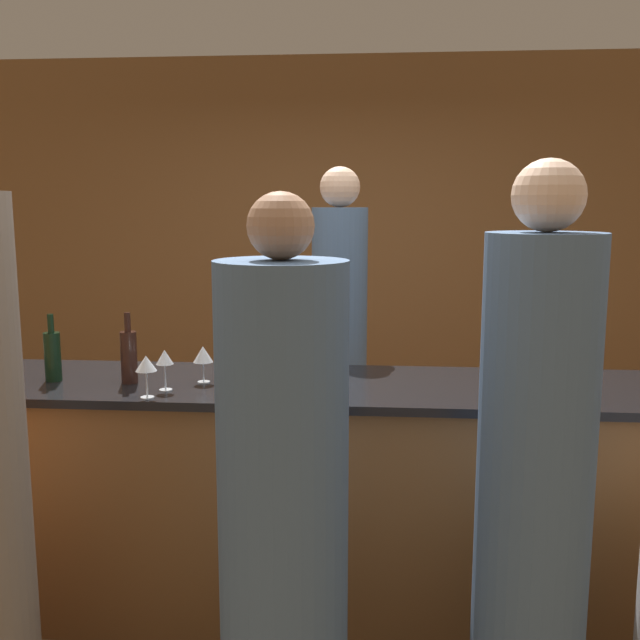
{
  "coord_description": "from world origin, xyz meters",
  "views": [
    {
      "loc": [
        0.27,
        -2.89,
        1.75
      ],
      "look_at": [
        0.03,
        0.1,
        1.27
      ],
      "focal_mm": 40.0,
      "sensor_mm": 36.0,
      "label": 1
    }
  ],
  "objects": [
    {
      "name": "guest_3",
      "position": [
        0.76,
        -0.77,
        0.88
      ],
      "size": [
        0.35,
        0.35,
        1.89
      ],
      "color": "#4C6B93",
      "rests_on": "ground_plane"
    },
    {
      "name": "back_wall",
      "position": [
        0.0,
        2.31,
        1.4
      ],
      "size": [
        8.0,
        0.06,
        2.8
      ],
      "color": "brown",
      "rests_on": "ground_plane"
    },
    {
      "name": "bar_counter",
      "position": [
        0.0,
        0.0,
        0.51
      ],
      "size": [
        3.29,
        0.7,
        1.02
      ],
      "color": "brown",
      "rests_on": "ground_plane"
    },
    {
      "name": "wine_glass_0",
      "position": [
        -0.6,
        -0.29,
        1.15
      ],
      "size": [
        0.08,
        0.08,
        0.17
      ],
      "color": "silver",
      "rests_on": "bar_counter"
    },
    {
      "name": "wine_glass_2",
      "position": [
        -0.57,
        -0.18,
        1.15
      ],
      "size": [
        0.07,
        0.07,
        0.17
      ],
      "color": "silver",
      "rests_on": "bar_counter"
    },
    {
      "name": "guest_4",
      "position": [
        -0.01,
        -0.85,
        0.82
      ],
      "size": [
        0.4,
        0.4,
        1.79
      ],
      "color": "#4C6B93",
      "rests_on": "ground_plane"
    },
    {
      "name": "ground_plane",
      "position": [
        0.0,
        0.0,
        0.0
      ],
      "size": [
        14.0,
        14.0,
        0.0
      ],
      "primitive_type": "plane",
      "color": "brown"
    },
    {
      "name": "bartender",
      "position": [
        0.08,
        0.79,
        0.93
      ],
      "size": [
        0.29,
        0.29,
        1.95
      ],
      "rotation": [
        0.0,
        0.0,
        3.14
      ],
      "color": "#4C6B93",
      "rests_on": "ground_plane"
    },
    {
      "name": "wine_bottle_1",
      "position": [
        -0.75,
        -0.06,
        1.14
      ],
      "size": [
        0.07,
        0.07,
        0.3
      ],
      "color": "black",
      "rests_on": "bar_counter"
    },
    {
      "name": "wine_bottle_0",
      "position": [
        -1.09,
        -0.05,
        1.13
      ],
      "size": [
        0.07,
        0.07,
        0.29
      ],
      "color": "black",
      "rests_on": "bar_counter"
    },
    {
      "name": "wine_glass_1",
      "position": [
        -0.45,
        -0.04,
        1.14
      ],
      "size": [
        0.08,
        0.08,
        0.16
      ],
      "color": "silver",
      "rests_on": "bar_counter"
    }
  ]
}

